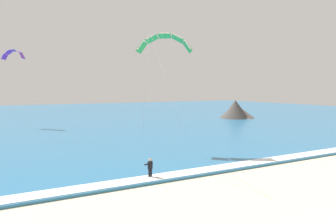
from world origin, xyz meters
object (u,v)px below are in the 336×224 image
(surfboard, at_px, (150,179))
(kite_primary, at_px, (164,42))
(kite_distant, at_px, (13,53))
(kitesurfer, at_px, (150,168))

(surfboard, xyz_separation_m, kite_primary, (5.95, 8.88, 12.07))
(surfboard, xyz_separation_m, kite_distant, (-7.51, 40.89, 13.24))
(kitesurfer, xyz_separation_m, kite_primary, (5.95, 8.87, 11.16))
(surfboard, bearing_deg, kite_primary, 56.20)
(kite_primary, bearing_deg, surfboard, -123.80)
(kitesurfer, relative_size, kite_primary, 0.14)
(surfboard, distance_m, kite_primary, 16.13)
(kite_primary, xyz_separation_m, kite_distant, (-13.46, 32.01, 1.16))
(kite_primary, bearing_deg, kitesurfer, -123.88)
(kitesurfer, height_order, kite_distant, kite_distant)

